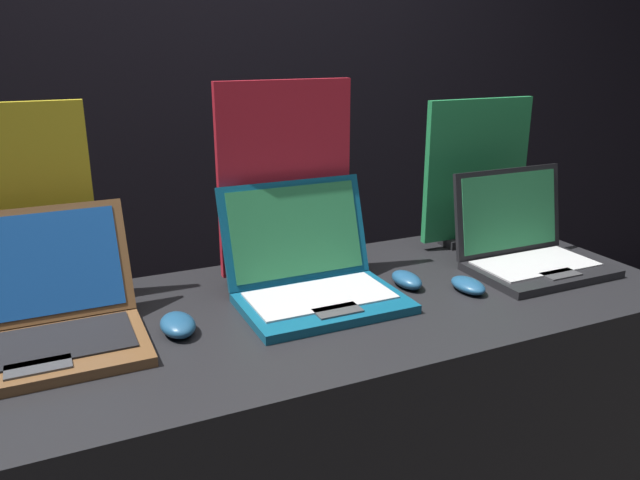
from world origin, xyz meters
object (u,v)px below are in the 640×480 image
at_px(laptop_back, 527,246).
at_px(laptop_middle, 312,274).
at_px(mouse_middle, 407,280).
at_px(mouse_back, 468,285).
at_px(promo_stand_middle, 286,186).
at_px(promo_stand_front, 22,212).
at_px(laptop_front, 34,318).
at_px(promo_stand_back, 476,177).
at_px(mouse_front, 178,325).

bearing_deg(laptop_back, laptop_middle, 175.29).
height_order(mouse_middle, mouse_back, mouse_middle).
bearing_deg(promo_stand_middle, promo_stand_front, 172.01).
bearing_deg(laptop_back, promo_stand_middle, 161.00).
bearing_deg(promo_stand_front, mouse_middle, -18.29).
bearing_deg(laptop_front, laptop_middle, -0.90).
relative_size(laptop_front, promo_stand_front, 0.88).
bearing_deg(promo_stand_back, laptop_middle, -163.33).
distance_m(promo_stand_front, laptop_middle, 0.64).
relative_size(laptop_front, laptop_back, 1.16).
bearing_deg(laptop_middle, mouse_front, -170.35).
bearing_deg(laptop_front, promo_stand_front, 90.00).
bearing_deg(mouse_front, mouse_middle, 2.16).
distance_m(laptop_middle, mouse_middle, 0.24).
relative_size(laptop_back, promo_stand_back, 0.82).
bearing_deg(laptop_back, laptop_front, 177.18).
relative_size(laptop_front, promo_stand_back, 0.95).
xyz_separation_m(mouse_middle, promo_stand_middle, (-0.23, 0.19, 0.21)).
height_order(laptop_front, promo_stand_back, promo_stand_back).
bearing_deg(mouse_back, promo_stand_back, 51.05).
height_order(promo_stand_middle, laptop_back, promo_stand_middle).
relative_size(promo_stand_middle, mouse_back, 4.63).
xyz_separation_m(mouse_back, promo_stand_back, (0.24, 0.29, 0.18)).
height_order(laptop_middle, mouse_middle, laptop_middle).
bearing_deg(promo_stand_middle, mouse_middle, -38.75).
bearing_deg(promo_stand_back, laptop_front, -171.86).
distance_m(laptop_front, laptop_back, 1.17).
bearing_deg(mouse_back, mouse_middle, 143.47).
relative_size(promo_stand_front, mouse_middle, 4.34).
bearing_deg(promo_stand_back, promo_stand_middle, -177.85).
bearing_deg(promo_stand_front, laptop_front, -90.00).
distance_m(promo_stand_front, mouse_back, 1.01).
height_order(mouse_back, promo_stand_back, promo_stand_back).
relative_size(laptop_middle, mouse_middle, 3.49).
bearing_deg(mouse_back, laptop_back, 16.50).
xyz_separation_m(laptop_front, laptop_middle, (0.58, -0.01, 0.00)).
xyz_separation_m(mouse_front, laptop_back, (0.91, 0.01, 0.04)).
relative_size(promo_stand_front, promo_stand_back, 1.07).
distance_m(mouse_front, promo_stand_front, 0.43).
xyz_separation_m(mouse_middle, laptop_back, (0.35, -0.01, 0.04)).
height_order(laptop_middle, promo_stand_middle, promo_stand_middle).
bearing_deg(mouse_middle, laptop_middle, 171.82).
distance_m(mouse_front, laptop_back, 0.91).
bearing_deg(mouse_front, mouse_back, -5.52).
bearing_deg(laptop_front, promo_stand_middle, 14.03).
bearing_deg(promo_stand_middle, laptop_front, -165.97).
height_order(laptop_front, laptop_middle, laptop_middle).
height_order(promo_stand_front, promo_stand_middle, promo_stand_middle).
bearing_deg(mouse_front, promo_stand_front, 131.85).
distance_m(mouse_front, promo_stand_back, 0.95).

